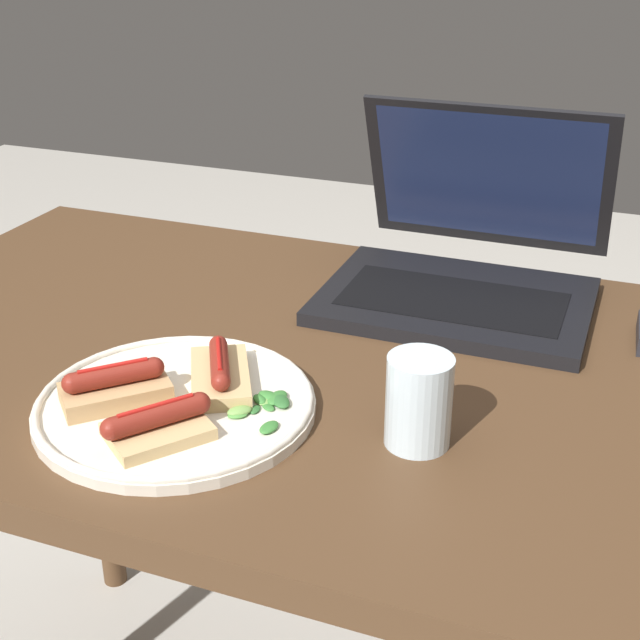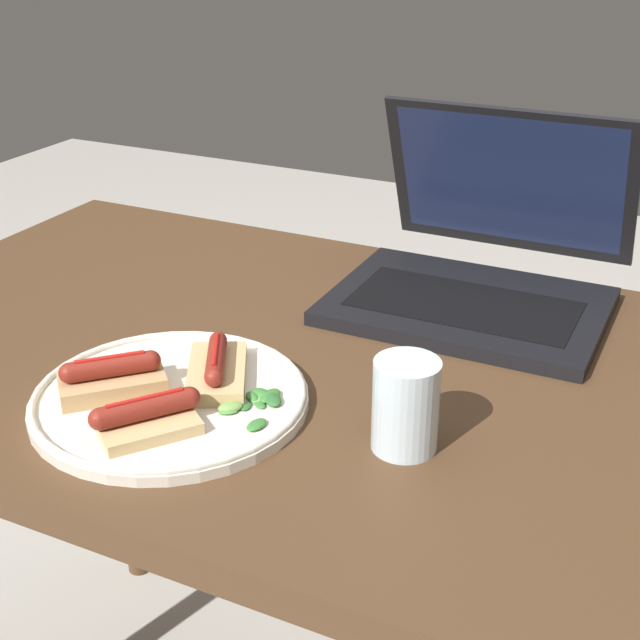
# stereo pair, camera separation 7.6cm
# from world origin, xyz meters

# --- Properties ---
(desk) EXTENTS (1.26, 0.72, 0.75)m
(desk) POSITION_xyz_m (0.00, 0.00, 0.67)
(desk) COLOR #4C331E
(desk) RESTS_ON ground_plane
(laptop) EXTENTS (0.34, 0.35, 0.24)m
(laptop) POSITION_xyz_m (0.11, 0.24, 0.79)
(laptop) COLOR black
(laptop) RESTS_ON desk
(plate) EXTENTS (0.29, 0.29, 0.02)m
(plate) POSITION_xyz_m (-0.10, -0.17, 0.76)
(plate) COLOR silver
(plate) RESTS_ON desk
(sausage_toast_left) EXTENTS (0.11, 0.12, 0.04)m
(sausage_toast_left) POSITION_xyz_m (-0.09, -0.23, 0.77)
(sausage_toast_left) COLOR tan
(sausage_toast_left) RESTS_ON plate
(sausage_toast_middle) EXTENTS (0.12, 0.12, 0.04)m
(sausage_toast_middle) POSITION_xyz_m (-0.16, -0.19, 0.77)
(sausage_toast_middle) COLOR tan
(sausage_toast_middle) RESTS_ON plate
(sausage_toast_right) EXTENTS (0.11, 0.13, 0.04)m
(sausage_toast_right) POSITION_xyz_m (-0.08, -0.12, 0.77)
(sausage_toast_right) COLOR tan
(sausage_toast_right) RESTS_ON plate
(salad_pile) EXTENTS (0.06, 0.08, 0.01)m
(salad_pile) POSITION_xyz_m (-0.01, -0.15, 0.76)
(salad_pile) COLOR #387A33
(salad_pile) RESTS_ON plate
(drinking_glass) EXTENTS (0.06, 0.06, 0.09)m
(drinking_glass) POSITION_xyz_m (0.15, -0.13, 0.79)
(drinking_glass) COLOR silver
(drinking_glass) RESTS_ON desk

